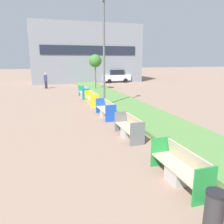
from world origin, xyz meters
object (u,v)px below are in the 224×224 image
object	(u,v)px
litter_bin	(214,212)
sapling_tree_far	(95,61)
bench_teal_frame	(84,94)
parked_car_distant	(116,76)
bench_grey_frame	(129,130)
street_lamp_post	(104,49)
bench_green_frame	(180,170)
bench_blue_frame	(106,111)
bench_yellow_frame	(92,100)
pedestrian_walking	(46,81)

from	to	relation	value
litter_bin	sapling_tree_far	size ratio (longest dim) A/B	0.23
bench_teal_frame	parked_car_distant	bearing A→B (deg)	60.11
bench_grey_frame	bench_teal_frame	size ratio (longest dim) A/B	0.93
litter_bin	street_lamp_post	xyz separation A→B (m)	(1.06, 11.69, 3.50)
bench_green_frame	parked_car_distant	size ratio (longest dim) A/B	0.48
bench_blue_frame	sapling_tree_far	bearing A→B (deg)	79.67
bench_yellow_frame	pedestrian_walking	distance (m)	11.36
pedestrian_walking	bench_green_frame	bearing A→B (deg)	-81.96
bench_teal_frame	pedestrian_walking	size ratio (longest dim) A/B	1.16
parked_car_distant	pedestrian_walking	bearing A→B (deg)	-160.41
sapling_tree_far	street_lamp_post	bearing A→B (deg)	-99.45
bench_green_frame	litter_bin	size ratio (longest dim) A/B	2.32
bench_green_frame	bench_yellow_frame	distance (m)	11.18
street_lamp_post	parked_car_distant	size ratio (longest dim) A/B	1.66
bench_grey_frame	bench_blue_frame	distance (m)	3.66
bench_blue_frame	bench_yellow_frame	distance (m)	3.82
street_lamp_post	parked_car_distant	world-z (taller)	street_lamp_post
street_lamp_post	parked_car_distant	distance (m)	17.96
bench_teal_frame	bench_blue_frame	bearing A→B (deg)	-89.99
bench_blue_frame	bench_yellow_frame	xyz separation A→B (m)	(-0.00, 3.82, -0.00)
bench_yellow_frame	bench_blue_frame	bearing A→B (deg)	-89.98
bench_grey_frame	litter_bin	distance (m)	5.48
litter_bin	sapling_tree_far	distance (m)	21.18
bench_yellow_frame	sapling_tree_far	xyz separation A→B (m)	(2.14, 7.90, 2.78)
bench_yellow_frame	street_lamp_post	size ratio (longest dim) A/B	0.29
pedestrian_walking	parked_car_distant	size ratio (longest dim) A/B	0.41
bench_blue_frame	bench_yellow_frame	size ratio (longest dim) A/B	1.06
street_lamp_post	bench_blue_frame	bearing A→B (deg)	-103.42
bench_blue_frame	litter_bin	size ratio (longest dim) A/B	2.49
bench_teal_frame	pedestrian_walking	bearing A→B (deg)	112.10
parked_car_distant	bench_blue_frame	bearing A→B (deg)	-113.81
bench_green_frame	bench_blue_frame	bearing A→B (deg)	89.99
bench_grey_frame	bench_yellow_frame	bearing A→B (deg)	89.98
pedestrian_walking	street_lamp_post	bearing A→B (deg)	-72.96
parked_car_distant	litter_bin	bearing A→B (deg)	-108.52
bench_grey_frame	pedestrian_walking	size ratio (longest dim) A/B	1.08
bench_blue_frame	sapling_tree_far	distance (m)	12.23
litter_bin	bench_grey_frame	bearing A→B (deg)	85.36
bench_green_frame	bench_yellow_frame	world-z (taller)	same
bench_teal_frame	street_lamp_post	size ratio (longest dim) A/B	0.29
bench_teal_frame	litter_bin	size ratio (longest dim) A/B	2.33
bench_yellow_frame	pedestrian_walking	world-z (taller)	pedestrian_walking
bench_grey_frame	bench_blue_frame	world-z (taller)	same
bench_blue_frame	bench_yellow_frame	bearing A→B (deg)	90.02
bench_green_frame	bench_blue_frame	size ratio (longest dim) A/B	0.93
bench_green_frame	street_lamp_post	world-z (taller)	street_lamp_post
bench_yellow_frame	bench_grey_frame	bearing A→B (deg)	-90.02
bench_teal_frame	street_lamp_post	distance (m)	5.78
bench_green_frame	bench_teal_frame	world-z (taller)	same
bench_yellow_frame	pedestrian_walking	size ratio (longest dim) A/B	1.17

